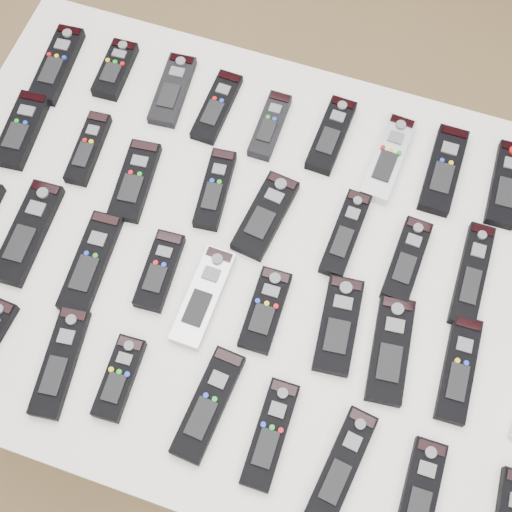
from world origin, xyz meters
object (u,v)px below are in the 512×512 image
(remote_4, at_px, (270,126))
(remote_25, at_px, (339,325))
(remote_21, at_px, (91,262))
(remote_22, at_px, (160,271))
(remote_35, at_px, (341,467))
(remote_6, at_px, (388,158))
(remote_16, at_px, (407,260))
(remote_10, at_px, (22,130))
(table, at_px, (256,273))
(remote_34, at_px, (270,434))
(remote_0, at_px, (57,65))
(remote_5, at_px, (331,135))
(remote_11, at_px, (88,148))
(remote_26, at_px, (390,350))
(remote_36, at_px, (420,493))
(remote_15, at_px, (345,234))
(remote_17, at_px, (472,275))
(remote_24, at_px, (265,310))
(remote_13, at_px, (215,189))
(remote_20, at_px, (28,232))
(remote_14, at_px, (266,215))
(remote_23, at_px, (203,297))
(remote_31, at_px, (60,362))
(remote_7, at_px, (443,170))
(remote_2, at_px, (173,90))
(remote_33, at_px, (208,404))
(remote_12, at_px, (135,181))
(remote_27, at_px, (459,369))
(remote_8, at_px, (506,184))
(remote_32, at_px, (119,378))
(remote_1, at_px, (115,70))
(remote_3, at_px, (217,107))

(remote_4, bearing_deg, remote_25, -55.65)
(remote_21, xyz_separation_m, remote_22, (0.12, 0.02, 0.00))
(remote_35, bearing_deg, remote_6, 104.95)
(remote_16, bearing_deg, remote_10, -179.21)
(remote_21, bearing_deg, remote_16, 15.52)
(table, distance_m, remote_34, 0.32)
(remote_0, height_order, remote_5, same)
(remote_5, distance_m, remote_22, 0.42)
(remote_11, relative_size, remote_34, 0.88)
(table, distance_m, remote_22, 0.19)
(remote_26, bearing_deg, remote_6, 98.87)
(remote_10, xyz_separation_m, remote_36, (0.88, -0.40, -0.00))
(remote_15, relative_size, remote_35, 0.89)
(remote_17, xyz_separation_m, remote_24, (-0.32, -0.18, -0.00))
(remote_13, height_order, remote_22, same)
(remote_11, height_order, remote_20, same)
(remote_6, height_order, remote_10, same)
(remote_14, distance_m, remote_21, 0.32)
(remote_15, xyz_separation_m, remote_24, (-0.09, -0.18, -0.00))
(remote_23, height_order, remote_31, same)
(remote_6, xyz_separation_m, remote_7, (0.10, 0.01, -0.00))
(remote_5, xyz_separation_m, remote_34, (0.07, -0.57, -0.00))
(remote_2, xyz_separation_m, remote_25, (0.45, -0.36, 0.00))
(remote_2, height_order, remote_33, remote_33)
(remote_12, height_order, remote_21, same)
(remote_14, xyz_separation_m, remote_31, (-0.24, -0.37, -0.00))
(remote_21, height_order, remote_33, remote_33)
(remote_2, xyz_separation_m, remote_27, (0.66, -0.37, 0.00))
(remote_20, height_order, remote_34, same)
(remote_15, bearing_deg, remote_13, -179.61)
(remote_6, distance_m, remote_15, 0.18)
(remote_13, height_order, remote_16, same)
(remote_2, distance_m, remote_15, 0.45)
(remote_5, height_order, remote_8, remote_5)
(remote_27, relative_size, remote_32, 1.30)
(remote_1, relative_size, remote_12, 0.81)
(table, xyz_separation_m, remote_31, (-0.25, -0.28, 0.07))
(remote_8, relative_size, remote_36, 1.07)
(remote_14, bearing_deg, remote_3, 137.33)
(remote_7, relative_size, remote_20, 0.91)
(remote_10, distance_m, remote_25, 0.71)
(table, xyz_separation_m, remote_20, (-0.41, -0.08, 0.07))
(table, bearing_deg, remote_16, 17.69)
(remote_2, relative_size, remote_20, 0.81)
(remote_11, distance_m, remote_27, 0.78)
(remote_27, bearing_deg, remote_35, -125.60)
(remote_0, distance_m, remote_25, 0.77)
(remote_2, relative_size, remote_3, 1.00)
(remote_2, bearing_deg, remote_4, -9.86)
(remote_2, bearing_deg, remote_17, -22.16)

